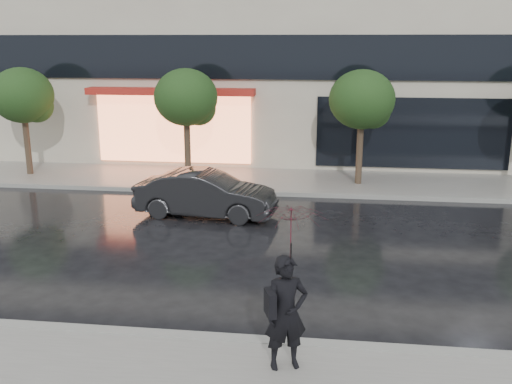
# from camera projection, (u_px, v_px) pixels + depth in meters

# --- Properties ---
(ground) EXTENTS (120.00, 120.00, 0.00)m
(ground) POSITION_uv_depth(u_px,v_px,m) (219.00, 315.00, 10.50)
(ground) COLOR black
(ground) RESTS_ON ground
(sidewalk_far) EXTENTS (60.00, 3.50, 0.12)m
(sidewalk_far) POSITION_uv_depth(u_px,v_px,m) (272.00, 181.00, 20.31)
(sidewalk_far) COLOR slate
(sidewalk_far) RESTS_ON ground
(curb_near) EXTENTS (60.00, 0.25, 0.14)m
(curb_near) POSITION_uv_depth(u_px,v_px,m) (208.00, 339.00, 9.52)
(curb_near) COLOR gray
(curb_near) RESTS_ON ground
(curb_far) EXTENTS (60.00, 0.25, 0.14)m
(curb_far) POSITION_uv_depth(u_px,v_px,m) (267.00, 193.00, 18.63)
(curb_far) COLOR gray
(curb_far) RESTS_ON ground
(tree_far_west) EXTENTS (2.20, 2.20, 3.99)m
(tree_far_west) POSITION_uv_depth(u_px,v_px,m) (24.00, 97.00, 20.43)
(tree_far_west) COLOR #33261C
(tree_far_west) RESTS_ON ground
(tree_mid_west) EXTENTS (2.20, 2.20, 3.99)m
(tree_mid_west) POSITION_uv_depth(u_px,v_px,m) (188.00, 99.00, 19.72)
(tree_mid_west) COLOR #33261C
(tree_mid_west) RESTS_ON ground
(tree_mid_east) EXTENTS (2.20, 2.20, 3.99)m
(tree_mid_east) POSITION_uv_depth(u_px,v_px,m) (364.00, 102.00, 19.00)
(tree_mid_east) COLOR #33261C
(tree_mid_east) RESTS_ON ground
(parked_car) EXTENTS (4.12, 1.81, 1.32)m
(parked_car) POSITION_uv_depth(u_px,v_px,m) (206.00, 194.00, 16.26)
(parked_car) COLOR black
(parked_car) RESTS_ON ground
(pedestrian_with_umbrella) EXTENTS (1.31, 1.32, 2.53)m
(pedestrian_with_umbrella) POSITION_uv_depth(u_px,v_px,m) (289.00, 263.00, 8.23)
(pedestrian_with_umbrella) COLOR black
(pedestrian_with_umbrella) RESTS_ON sidewalk_near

